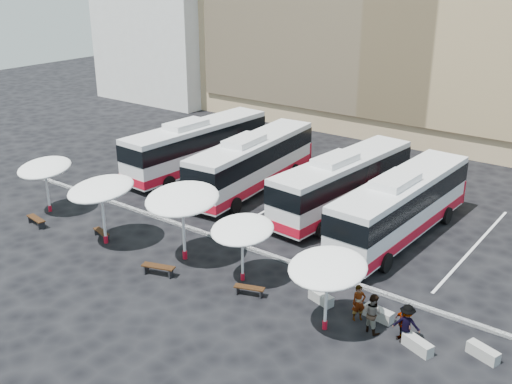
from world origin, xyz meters
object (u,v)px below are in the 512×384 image
Objects in this scene: sunshade_1 at (101,189)px; passenger_2 at (403,323)px; bus_2 at (343,181)px; passenger_1 at (372,313)px; wood_bench_1 at (101,233)px; wood_bench_2 at (158,268)px; bus_0 at (197,145)px; sunshade_3 at (242,230)px; sunshade_4 at (328,268)px; conc_bench_3 at (483,353)px; passenger_0 at (359,303)px; bus_3 at (402,205)px; wood_bench_0 at (36,220)px; bus_1 at (253,161)px; sunshade_0 at (45,168)px; conc_bench_0 at (321,298)px; conc_bench_1 at (378,314)px; sunshade_2 at (182,199)px; wood_bench_3 at (249,289)px; conc_bench_2 at (418,345)px; passenger_3 at (406,324)px.

sunshade_1 reaches higher than passenger_2.
passenger_2 is (8.56, -10.42, -1.15)m from bus_2.
wood_bench_1 is at bearing 19.13° from passenger_1.
wood_bench_1 is 0.83× the size of wood_bench_2.
wood_bench_2 is (-3.26, -12.54, -1.54)m from bus_2.
wood_bench_1 is (3.32, -11.76, -1.69)m from bus_0.
wood_bench_1 is (-9.18, -1.01, -2.35)m from sunshade_3.
bus_2 is 12.95m from passenger_1.
bus_0 is 3.41× the size of sunshade_4.
conc_bench_3 is 5.23m from passenger_0.
bus_3 is 9.04m from passenger_0.
wood_bench_0 is 1.14× the size of wood_bench_1.
bus_1 reaches higher than sunshade_0.
sunshade_3 is 0.86× the size of sunshade_4.
sunshade_4 is at bearing -0.71° from wood_bench_1.
bus_3 reaches higher than wood_bench_1.
sunshade_4 is 2.13× the size of wood_bench_2.
passenger_1 is (2.90, -9.19, -1.10)m from bus_3.
passenger_1 is at bearing 5.53° from wood_bench_0.
bus_0 is 9.90× the size of conc_bench_0.
bus_1 is 11.49m from wood_bench_1.
passenger_1 is (0.18, -1.04, 0.63)m from conc_bench_1.
bus_3 is at bearing 141.92° from passenger_2.
sunshade_4 reaches higher than conc_bench_1.
sunshade_1 is 4.91m from sunshade_2.
wood_bench_2 is 4.87m from wood_bench_3.
conc_bench_0 is at bearing -177.80° from conc_bench_3.
bus_2 is 15.19m from conc_bench_3.
sunshade_0 is 3.26m from wood_bench_0.
conc_bench_1 reaches higher than conc_bench_0.
conc_bench_2 is at bearing -1.05° from sunshade_2.
conc_bench_2 is at bearing 7.25° from passenger_2.
sunshade_4 is at bearing -161.61° from conc_bench_3.
sunshade_3 is (7.04, -10.15, 0.70)m from bus_1.
passenger_1 is at bearing -76.87° from passenger_0.
sunshade_1 is 15.71m from conc_bench_1.
passenger_0 is at bearing 1.83° from sunshade_0.
bus_0 is at bearing -13.11° from passenger_1.
passenger_0 reaches higher than passenger_2.
bus_3 is at bearing 55.34° from wood_bench_2.
passenger_0 is at bearing -159.35° from passenger_2.
sunshade_3 is at bearing 0.61° from sunshade_2.
wood_bench_0 is 1.23× the size of conc_bench_2.
conc_bench_2 is at bearing 4.84° from wood_bench_3.
sunshade_2 reaches higher than passenger_3.
passenger_3 is (8.73, -10.48, -1.08)m from bus_2.
wood_bench_0 is at bearing -131.46° from bus_2.
bus_0 is 8.00× the size of passenger_2.
passenger_2 is at bearing -24.21° from bus_0.
bus_3 reaches higher than passenger_0.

